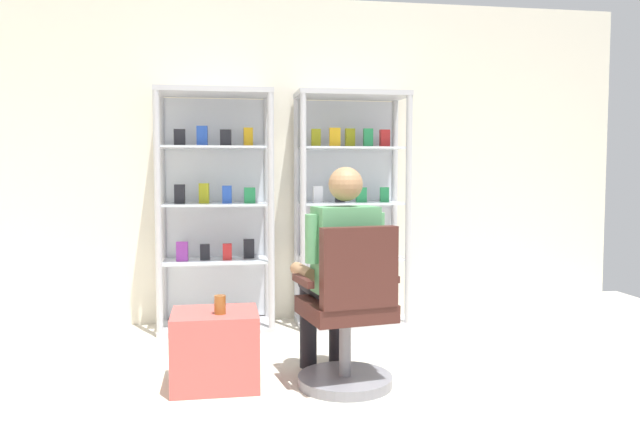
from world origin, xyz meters
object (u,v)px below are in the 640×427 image
(display_cabinet_right, at_px, (350,207))
(storage_crate, at_px, (215,349))
(seated_shopkeeper, at_px, (339,263))
(tea_glass, at_px, (220,305))
(office_chair, at_px, (349,322))
(display_cabinet_left, at_px, (215,208))

(display_cabinet_right, height_order, storage_crate, display_cabinet_right)
(seated_shopkeeper, distance_m, storage_crate, 0.89)
(tea_glass, bearing_deg, office_chair, -8.51)
(office_chair, xyz_separation_m, seated_shopkeeper, (-0.03, 0.16, 0.32))
(display_cabinet_left, xyz_separation_m, tea_glass, (0.03, -1.46, -0.47))
(office_chair, bearing_deg, display_cabinet_left, 115.83)
(seated_shopkeeper, bearing_deg, tea_glass, -175.86)
(display_cabinet_left, distance_m, display_cabinet_right, 1.10)
(display_cabinet_left, bearing_deg, storage_crate, -90.14)
(display_cabinet_right, relative_size, storage_crate, 3.79)
(display_cabinet_right, xyz_separation_m, storage_crate, (-1.10, -1.40, -0.74))
(storage_crate, bearing_deg, office_chair, -12.70)
(office_chair, relative_size, tea_glass, 8.86)
(seated_shopkeeper, bearing_deg, office_chair, -80.35)
(office_chair, relative_size, seated_shopkeeper, 0.74)
(display_cabinet_left, xyz_separation_m, seated_shopkeeper, (0.73, -1.41, -0.25))
(office_chair, bearing_deg, display_cabinet_right, 77.86)
(display_cabinet_right, bearing_deg, office_chair, -102.14)
(display_cabinet_left, height_order, office_chair, display_cabinet_left)
(display_cabinet_left, relative_size, tea_glass, 17.54)
(display_cabinet_right, height_order, tea_glass, display_cabinet_right)
(office_chair, height_order, tea_glass, office_chair)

